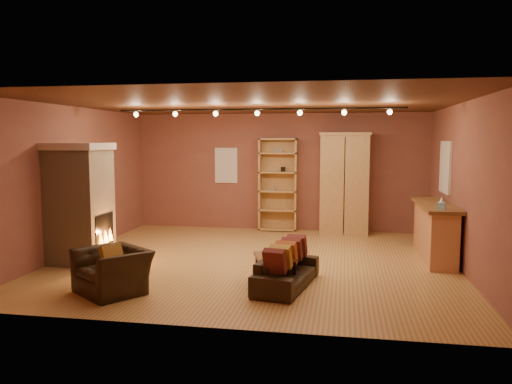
% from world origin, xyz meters
% --- Properties ---
extents(floor, '(7.00, 7.00, 0.00)m').
position_xyz_m(floor, '(0.00, 0.00, 0.00)').
color(floor, '#A3763A').
rests_on(floor, ground).
extents(ceiling, '(7.00, 7.00, 0.00)m').
position_xyz_m(ceiling, '(0.00, 0.00, 2.80)').
color(ceiling, '#55311B').
rests_on(ceiling, back_wall).
extents(back_wall, '(7.00, 0.02, 2.80)m').
position_xyz_m(back_wall, '(0.00, 3.25, 1.40)').
color(back_wall, brown).
rests_on(back_wall, floor).
extents(left_wall, '(0.02, 6.50, 2.80)m').
position_xyz_m(left_wall, '(-3.50, 0.00, 1.40)').
color(left_wall, brown).
rests_on(left_wall, floor).
extents(right_wall, '(0.02, 6.50, 2.80)m').
position_xyz_m(right_wall, '(3.50, 0.00, 1.40)').
color(right_wall, brown).
rests_on(right_wall, floor).
extents(fireplace, '(1.01, 0.98, 2.12)m').
position_xyz_m(fireplace, '(-3.04, -0.60, 1.06)').
color(fireplace, tan).
rests_on(fireplace, floor).
extents(back_window, '(0.56, 0.04, 0.86)m').
position_xyz_m(back_window, '(-1.30, 3.23, 1.55)').
color(back_window, silver).
rests_on(back_window, back_wall).
extents(bookcase, '(0.90, 0.35, 2.21)m').
position_xyz_m(bookcase, '(0.00, 3.13, 1.12)').
color(bookcase, tan).
rests_on(bookcase, floor).
extents(armoire, '(1.15, 0.65, 2.34)m').
position_xyz_m(armoire, '(1.56, 2.95, 1.17)').
color(armoire, tan).
rests_on(armoire, floor).
extents(bar_counter, '(0.58, 2.14, 1.02)m').
position_xyz_m(bar_counter, '(3.20, 0.74, 0.52)').
color(bar_counter, tan).
rests_on(bar_counter, floor).
extents(tissue_box, '(0.16, 0.16, 0.23)m').
position_xyz_m(tissue_box, '(3.15, -0.09, 1.11)').
color(tissue_box, '#8CC5E0').
rests_on(tissue_box, bar_counter).
extents(right_window, '(0.05, 0.90, 1.00)m').
position_xyz_m(right_window, '(3.47, 1.40, 1.65)').
color(right_window, silver).
rests_on(right_window, right_wall).
extents(loveseat, '(0.74, 1.63, 0.70)m').
position_xyz_m(loveseat, '(0.73, -1.47, 0.33)').
color(loveseat, black).
rests_on(loveseat, floor).
extents(armchair, '(1.15, 1.07, 0.84)m').
position_xyz_m(armchair, '(-1.67, -2.19, 0.42)').
color(armchair, black).
rests_on(armchair, floor).
extents(coffee_table, '(0.73, 0.73, 0.44)m').
position_xyz_m(coffee_table, '(0.55, -1.34, 0.38)').
color(coffee_table, brown).
rests_on(coffee_table, floor).
extents(track_rail, '(5.20, 0.09, 0.13)m').
position_xyz_m(track_rail, '(0.00, 0.20, 2.68)').
color(track_rail, black).
rests_on(track_rail, ceiling).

